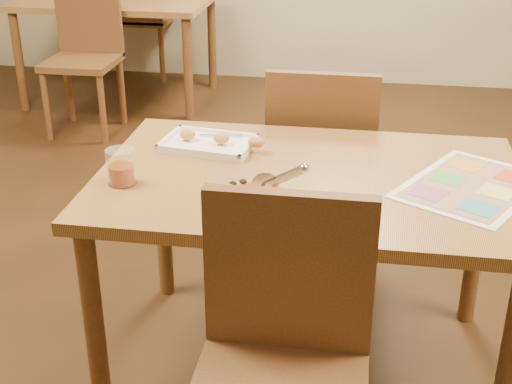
# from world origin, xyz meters

# --- Properties ---
(dining_table) EXTENTS (1.30, 0.85, 0.72)m
(dining_table) POSITION_xyz_m (0.00, 0.00, 0.63)
(dining_table) COLOR #9E763F
(dining_table) RESTS_ON ground
(chair_near) EXTENTS (0.42, 0.42, 0.47)m
(chair_near) POSITION_xyz_m (0.00, -0.60, 0.57)
(chair_near) COLOR brown
(chair_near) RESTS_ON ground
(chair_far) EXTENTS (0.42, 0.42, 0.47)m
(chair_far) POSITION_xyz_m (-0.00, 0.60, 0.57)
(chair_far) COLOR brown
(chair_far) RESTS_ON ground
(bg_table) EXTENTS (1.30, 0.85, 0.72)m
(bg_table) POSITION_xyz_m (-1.60, 2.80, 0.63)
(bg_table) COLOR #9E763F
(bg_table) RESTS_ON ground
(bg_chair_near) EXTENTS (0.42, 0.42, 0.47)m
(bg_chair_near) POSITION_xyz_m (-1.60, 2.20, 0.57)
(bg_chair_near) COLOR brown
(bg_chair_near) RESTS_ON ground
(bg_chair_far) EXTENTS (0.42, 0.42, 0.47)m
(bg_chair_far) POSITION_xyz_m (-1.60, 3.30, 0.57)
(bg_chair_far) COLOR brown
(bg_chair_far) RESTS_ON ground
(plate) EXTENTS (0.32, 0.32, 0.01)m
(plate) POSITION_xyz_m (-0.12, -0.25, 0.73)
(plate) COLOR white
(plate) RESTS_ON dining_table
(pizza) EXTENTS (0.23, 0.23, 0.03)m
(pizza) POSITION_xyz_m (-0.12, -0.25, 0.75)
(pizza) COLOR #E29E4D
(pizza) RESTS_ON plate
(pizza_cutter) EXTENTS (0.15, 0.07, 0.09)m
(pizza_cutter) POSITION_xyz_m (-0.07, -0.23, 0.80)
(pizza_cutter) COLOR silver
(pizza_cutter) RESTS_ON pizza
(appetizer_tray) EXTENTS (0.36, 0.25, 0.06)m
(appetizer_tray) POSITION_xyz_m (-0.35, 0.17, 0.73)
(appetizer_tray) COLOR white
(appetizer_tray) RESTS_ON dining_table
(glass_tumbler) EXTENTS (0.09, 0.09, 0.11)m
(glass_tumbler) POSITION_xyz_m (-0.55, -0.15, 0.77)
(glass_tumbler) COLOR #86300A
(glass_tumbler) RESTS_ON dining_table
(menu) EXTENTS (0.52, 0.56, 0.00)m
(menu) POSITION_xyz_m (0.49, -0.00, 0.72)
(menu) COLOR white
(menu) RESTS_ON dining_table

